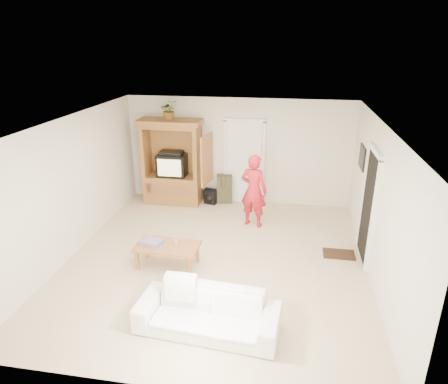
% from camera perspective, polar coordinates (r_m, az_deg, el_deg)
% --- Properties ---
extents(floor, '(6.00, 6.00, 0.00)m').
position_cam_1_polar(floor, '(7.62, -1.12, -9.70)').
color(floor, tan).
rests_on(floor, ground).
extents(ceiling, '(6.00, 6.00, 0.00)m').
position_cam_1_polar(ceiling, '(6.67, -1.29, 9.86)').
color(ceiling, white).
rests_on(ceiling, floor).
extents(wall_back, '(5.50, 0.00, 5.50)m').
position_cam_1_polar(wall_back, '(9.85, 2.07, 5.81)').
color(wall_back, silver).
rests_on(wall_back, floor).
extents(wall_front, '(5.50, 0.00, 5.50)m').
position_cam_1_polar(wall_front, '(4.47, -8.62, -14.74)').
color(wall_front, silver).
rests_on(wall_front, floor).
extents(wall_left, '(0.00, 6.00, 6.00)m').
position_cam_1_polar(wall_left, '(7.99, -20.96, 0.68)').
color(wall_left, silver).
rests_on(wall_left, floor).
extents(wall_right, '(0.00, 6.00, 6.00)m').
position_cam_1_polar(wall_right, '(7.09, 21.21, -1.91)').
color(wall_right, silver).
rests_on(wall_right, floor).
extents(armoire, '(1.82, 1.14, 2.10)m').
position_cam_1_polar(armoire, '(9.97, -7.26, 3.49)').
color(armoire, brown).
rests_on(armoire, floor).
extents(door_back, '(0.85, 0.05, 2.04)m').
position_cam_1_polar(door_back, '(9.88, 2.89, 4.15)').
color(door_back, white).
rests_on(door_back, floor).
extents(doorway_right, '(0.05, 0.90, 2.04)m').
position_cam_1_polar(doorway_right, '(7.73, 19.97, -2.09)').
color(doorway_right, black).
rests_on(doorway_right, floor).
extents(framed_picture, '(0.03, 0.60, 0.48)m').
position_cam_1_polar(framed_picture, '(8.76, 19.13, 4.72)').
color(framed_picture, black).
rests_on(framed_picture, wall_right).
extents(doormat, '(0.60, 0.40, 0.02)m').
position_cam_1_polar(doormat, '(8.10, 16.10, -8.51)').
color(doormat, '#382316').
rests_on(doormat, floor).
extents(plant, '(0.53, 0.51, 0.46)m').
position_cam_1_polar(plant, '(9.61, -7.85, 11.53)').
color(plant, '#4C7238').
rests_on(plant, armoire).
extents(man, '(0.68, 0.55, 1.63)m').
position_cam_1_polar(man, '(8.66, 4.26, 0.19)').
color(man, '#B51825').
rests_on(man, floor).
extents(sofa, '(2.06, 0.95, 0.59)m').
position_cam_1_polar(sofa, '(5.87, -2.35, -16.83)').
color(sofa, white).
rests_on(sofa, floor).
extents(coffee_table, '(1.15, 0.66, 0.42)m').
position_cam_1_polar(coffee_table, '(7.34, -8.12, -7.90)').
color(coffee_table, '#9D6336').
rests_on(coffee_table, floor).
extents(towel, '(0.45, 0.38, 0.08)m').
position_cam_1_polar(towel, '(7.38, -10.30, -7.03)').
color(towel, '#CE4460').
rests_on(towel, coffee_table).
extents(candle, '(0.08, 0.08, 0.10)m').
position_cam_1_polar(candle, '(7.29, -6.88, -7.11)').
color(candle, tan).
rests_on(candle, coffee_table).
extents(backpack_black, '(0.34, 0.26, 0.38)m').
position_cam_1_polar(backpack_black, '(10.00, -1.97, -0.68)').
color(backpack_black, black).
rests_on(backpack_black, floor).
extents(backpack_olive, '(0.42, 0.34, 0.71)m').
position_cam_1_polar(backpack_olive, '(10.05, 0.06, 0.48)').
color(backpack_olive, '#47442B').
rests_on(backpack_olive, floor).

